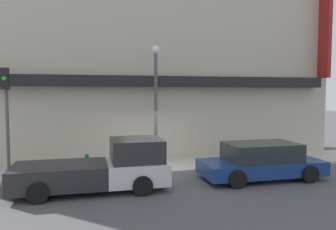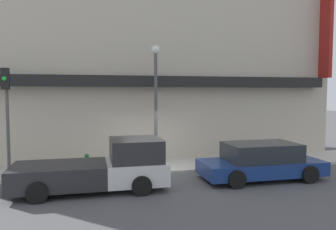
% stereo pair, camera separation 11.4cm
% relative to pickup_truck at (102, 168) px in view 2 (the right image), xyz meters
% --- Properties ---
extents(ground_plane, '(80.00, 80.00, 0.00)m').
position_rel_pickup_truck_xyz_m(ground_plane, '(2.18, 1.47, -0.74)').
color(ground_plane, '#4C4C4F').
extents(sidewalk, '(36.00, 2.57, 0.13)m').
position_rel_pickup_truck_xyz_m(sidewalk, '(2.18, 2.76, -0.68)').
color(sidewalk, '#B7B2A8').
rests_on(sidewalk, ground).
extents(building, '(19.80, 3.80, 10.86)m').
position_rel_pickup_truck_xyz_m(building, '(2.20, 5.53, 4.68)').
color(building, '#BCB29E').
rests_on(building, ground).
extents(pickup_truck, '(5.07, 2.14, 1.71)m').
position_rel_pickup_truck_xyz_m(pickup_truck, '(0.00, 0.00, 0.00)').
color(pickup_truck, silver).
rests_on(pickup_truck, ground).
extents(parked_car, '(4.64, 2.11, 1.38)m').
position_rel_pickup_truck_xyz_m(parked_car, '(5.95, 0.00, -0.07)').
color(parked_car, navy).
rests_on(parked_car, ground).
extents(fire_hydrant, '(0.19, 0.19, 0.72)m').
position_rel_pickup_truck_xyz_m(fire_hydrant, '(-0.52, 2.22, -0.26)').
color(fire_hydrant, '#196633').
rests_on(fire_hydrant, sidewalk).
extents(street_lamp, '(0.36, 0.36, 5.18)m').
position_rel_pickup_truck_xyz_m(street_lamp, '(2.41, 2.72, 2.65)').
color(street_lamp, '#4C4C4C').
rests_on(street_lamp, sidewalk).
extents(traffic_light, '(0.28, 0.42, 4.08)m').
position_rel_pickup_truck_xyz_m(traffic_light, '(-3.40, 2.14, 2.17)').
color(traffic_light, '#4C4C4C').
rests_on(traffic_light, sidewalk).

